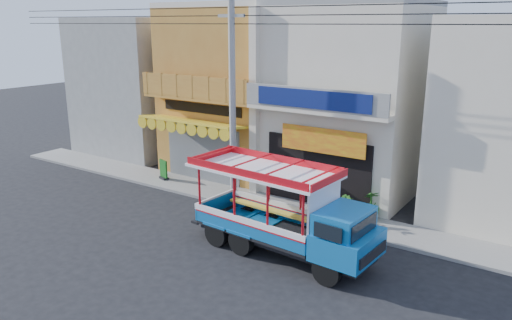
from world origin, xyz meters
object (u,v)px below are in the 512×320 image
(utility_pole, at_px, (235,84))
(potted_plant_c, at_px, (372,205))
(green_sign, at_px, (164,171))
(potted_plant_b, at_px, (344,209))
(potted_plant_a, at_px, (340,209))
(songthaew_truck, at_px, (295,216))

(utility_pole, distance_m, potted_plant_c, 7.01)
(green_sign, distance_m, potted_plant_b, 9.40)
(green_sign, xyz_separation_m, potted_plant_b, (9.39, -0.21, 0.13))
(green_sign, height_order, potted_plant_a, potted_plant_a)
(potted_plant_c, bearing_deg, potted_plant_a, 0.20)
(songthaew_truck, distance_m, potted_plant_b, 3.45)
(green_sign, bearing_deg, songthaew_truck, -21.24)
(potted_plant_a, distance_m, potted_plant_b, 0.16)
(songthaew_truck, height_order, potted_plant_a, songthaew_truck)
(songthaew_truck, bearing_deg, potted_plant_a, 88.61)
(utility_pole, distance_m, green_sign, 6.62)
(potted_plant_b, bearing_deg, potted_plant_c, -84.05)
(green_sign, bearing_deg, potted_plant_c, 4.03)
(potted_plant_c, bearing_deg, songthaew_truck, 30.47)
(green_sign, bearing_deg, potted_plant_a, -1.40)
(songthaew_truck, bearing_deg, utility_pole, 146.65)
(green_sign, height_order, potted_plant_c, potted_plant_c)
(potted_plant_a, height_order, potted_plant_b, potted_plant_a)
(potted_plant_a, bearing_deg, potted_plant_c, 7.79)
(utility_pole, height_order, potted_plant_a, utility_pole)
(utility_pole, height_order, potted_plant_b, utility_pole)
(green_sign, height_order, potted_plant_b, potted_plant_b)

